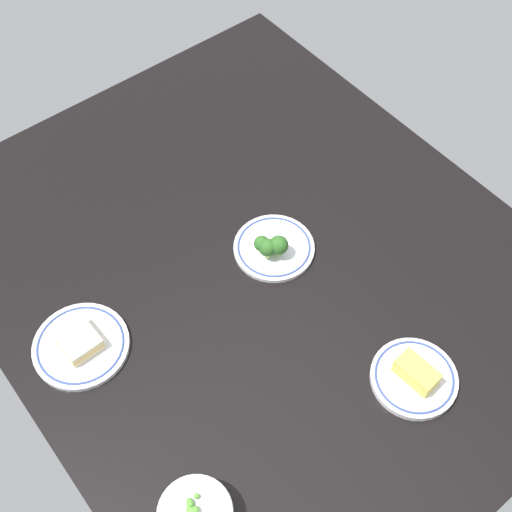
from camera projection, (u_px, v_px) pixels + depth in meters
dining_table at (256, 266)px, 157.81cm from camera, size 141.02×115.59×4.00cm
plate_cheese at (414, 377)px, 138.30cm from camera, size 17.73×17.73×5.44cm
plate_broccoli at (273, 247)px, 156.17cm from camera, size 18.64×18.64×6.98cm
plate_sandwich at (80, 344)px, 142.74cm from camera, size 20.22×20.22×4.36cm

